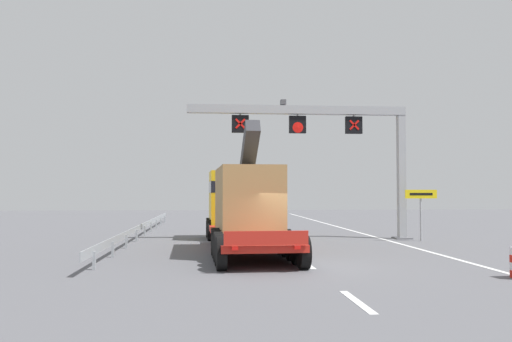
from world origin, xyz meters
name	(u,v)px	position (x,y,z in m)	size (l,w,h in m)	color
ground	(299,266)	(0.00, 0.00, 0.00)	(112.00, 112.00, 0.00)	#5B5B60
lane_markings	(262,231)	(0.36, 16.69, 0.01)	(0.20, 47.98, 0.01)	silver
edge_line_right	(371,236)	(6.20, 12.00, 0.01)	(0.20, 63.00, 0.01)	silver
overhead_lane_gantry	(328,132)	(3.29, 10.04, 5.79)	(12.08, 0.90, 7.48)	#9EA0A5
heavy_haul_truck_red	(241,204)	(-1.60, 6.57, 1.99)	(3.49, 14.14, 5.30)	red
exit_sign_yellow	(421,202)	(7.83, 8.61, 2.03)	(1.69, 0.15, 2.65)	#9EA0A5
guardrail_left	(144,226)	(-6.84, 12.96, 0.56)	(0.13, 29.91, 0.76)	#999EA3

